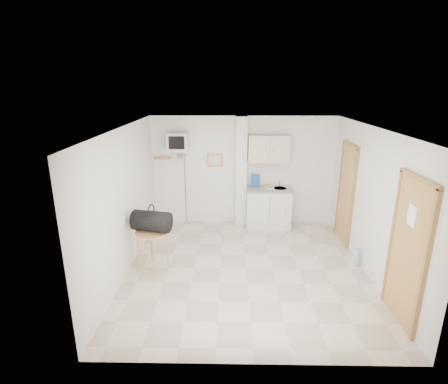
{
  "coord_description": "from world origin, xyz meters",
  "views": [
    {
      "loc": [
        -0.3,
        -5.6,
        3.19
      ],
      "look_at": [
        -0.41,
        0.6,
        1.25
      ],
      "focal_mm": 28.0,
      "sensor_mm": 36.0,
      "label": 1
    }
  ],
  "objects_px": {
    "duffel_bag": "(152,221)",
    "water_bottle": "(355,257)",
    "round_table": "(152,237)",
    "crt_television": "(178,143)"
  },
  "relations": [
    {
      "from": "round_table",
      "to": "duffel_bag",
      "type": "relative_size",
      "value": 1.02
    },
    {
      "from": "duffel_bag",
      "to": "water_bottle",
      "type": "xyz_separation_m",
      "value": [
        3.63,
        0.15,
        -0.74
      ]
    },
    {
      "from": "round_table",
      "to": "water_bottle",
      "type": "relative_size",
      "value": 1.92
    },
    {
      "from": "crt_television",
      "to": "round_table",
      "type": "relative_size",
      "value": 2.93
    },
    {
      "from": "duffel_bag",
      "to": "water_bottle",
      "type": "bearing_deg",
      "value": 14.85
    },
    {
      "from": "round_table",
      "to": "duffel_bag",
      "type": "xyz_separation_m",
      "value": [
        -0.0,
        0.02,
        0.29
      ]
    },
    {
      "from": "crt_television",
      "to": "round_table",
      "type": "height_order",
      "value": "crt_television"
    },
    {
      "from": "duffel_bag",
      "to": "water_bottle",
      "type": "distance_m",
      "value": 3.71
    },
    {
      "from": "crt_television",
      "to": "duffel_bag",
      "type": "distance_m",
      "value": 2.3
    },
    {
      "from": "round_table",
      "to": "duffel_bag",
      "type": "height_order",
      "value": "duffel_bag"
    }
  ]
}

